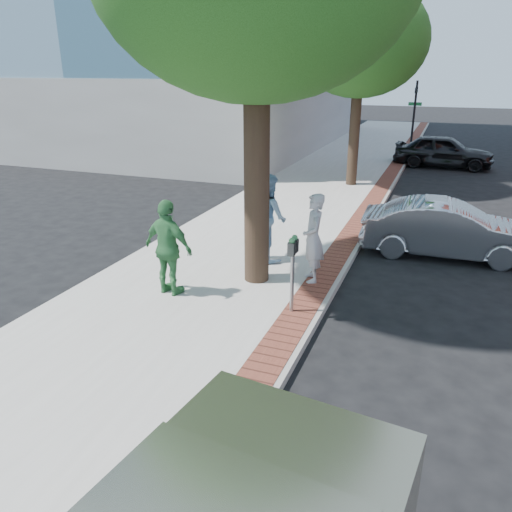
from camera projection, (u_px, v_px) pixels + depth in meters
The scene contains 13 objects.
ground at pixel (250, 330), 8.93m from camera, with size 120.00×120.00×0.00m, color black.
sidewalk at pixel (297, 209), 16.39m from camera, with size 5.00×60.00×0.15m, color #9E9991.
brick_strip at pixel (365, 213), 15.63m from camera, with size 0.60×60.00×0.01m, color brown.
curb at pixel (376, 216), 15.54m from camera, with size 0.10×60.00×0.15m, color gray.
office_base at pixel (188, 109), 31.80m from camera, with size 18.20×22.20×4.00m, color gray.
signal_near at pixel (414, 111), 27.06m from camera, with size 0.70×0.15×3.80m.
tree_far at pixel (361, 41), 17.71m from camera, with size 4.80×4.80×7.14m.
parking_meter at pixel (293, 258), 8.93m from camera, with size 0.12×0.32×1.47m.
person_gray at pixel (313, 238), 10.34m from camera, with size 0.69×0.45×1.89m, color #AAABAF.
person_officer at pixel (268, 217), 11.56m from camera, with size 0.99×0.77×2.04m, color #83ABCB.
person_green at pixel (169, 248), 9.72m from camera, with size 1.13×0.47×1.92m, color #397E44.
sedan_silver at pixel (448, 230), 12.25m from camera, with size 1.45×4.15×1.37m, color #B1B2B8.
bg_car at pixel (444, 151), 23.39m from camera, with size 1.79×4.45×1.52m, color black.
Camera 1 is at (2.92, -7.32, 4.39)m, focal length 35.00 mm.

